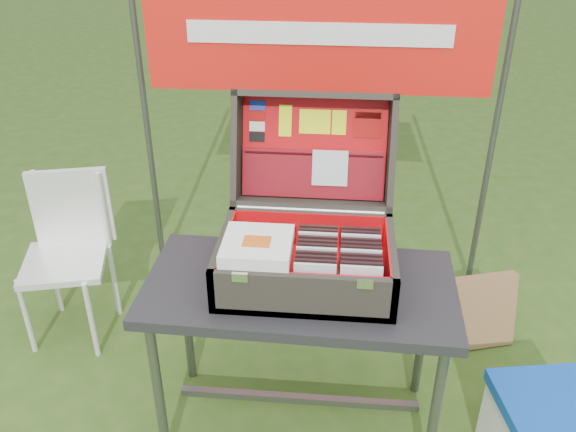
# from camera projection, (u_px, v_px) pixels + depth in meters

# --- Properties ---
(ground) EXTENTS (80.00, 80.00, 0.00)m
(ground) POSITION_uv_depth(u_px,v_px,m) (298.00, 426.00, 2.44)
(ground) COLOR #2D5215
(ground) RESTS_ON ground
(table) EXTENTS (1.10, 0.57, 0.68)m
(table) POSITION_uv_depth(u_px,v_px,m) (299.00, 357.00, 2.30)
(table) COLOR black
(table) RESTS_ON ground
(table_top) EXTENTS (1.10, 0.57, 0.04)m
(table_top) POSITION_uv_depth(u_px,v_px,m) (300.00, 288.00, 2.14)
(table_top) COLOR black
(table_top) RESTS_ON ground
(table_leg_fl) EXTENTS (0.04, 0.04, 0.64)m
(table_leg_fl) POSITION_uv_depth(u_px,v_px,m) (159.00, 394.00, 2.16)
(table_leg_fl) COLOR #59595B
(table_leg_fl) RESTS_ON ground
(table_leg_fr) EXTENTS (0.04, 0.04, 0.64)m
(table_leg_fr) POSITION_uv_depth(u_px,v_px,m) (435.00, 413.00, 2.09)
(table_leg_fr) COLOR #59595B
(table_leg_fr) RESTS_ON ground
(table_leg_bl) EXTENTS (0.04, 0.04, 0.64)m
(table_leg_bl) POSITION_uv_depth(u_px,v_px,m) (187.00, 318.00, 2.53)
(table_leg_bl) COLOR #59595B
(table_leg_bl) RESTS_ON ground
(table_leg_br) EXTENTS (0.04, 0.04, 0.64)m
(table_leg_br) POSITION_uv_depth(u_px,v_px,m) (423.00, 331.00, 2.45)
(table_leg_br) COLOR #59595B
(table_leg_br) RESTS_ON ground
(table_brace) EXTENTS (0.94, 0.03, 0.03)m
(table_brace) POSITION_uv_depth(u_px,v_px,m) (298.00, 399.00, 2.41)
(table_brace) COLOR #59595B
(table_brace) RESTS_ON ground
(suitcase) EXTENTS (0.61, 0.59, 0.55)m
(suitcase) POSITION_uv_depth(u_px,v_px,m) (308.00, 204.00, 2.06)
(suitcase) COLOR #403B31
(suitcase) RESTS_ON table
(suitcase_base_bottom) EXTENTS (0.61, 0.43, 0.02)m
(suitcase_base_bottom) POSITION_uv_depth(u_px,v_px,m) (306.00, 277.00, 2.14)
(suitcase_base_bottom) COLOR #403B31
(suitcase_base_bottom) RESTS_ON table_top
(suitcase_base_wall_front) EXTENTS (0.61, 0.02, 0.16)m
(suitcase_base_wall_front) POSITION_uv_depth(u_px,v_px,m) (302.00, 297.00, 1.93)
(suitcase_base_wall_front) COLOR #403B31
(suitcase_base_wall_front) RESTS_ON table_top
(suitcase_base_wall_back) EXTENTS (0.61, 0.02, 0.16)m
(suitcase_base_wall_back) POSITION_uv_depth(u_px,v_px,m) (310.00, 231.00, 2.28)
(suitcase_base_wall_back) COLOR #403B31
(suitcase_base_wall_back) RESTS_ON table_top
(suitcase_base_wall_left) EXTENTS (0.02, 0.43, 0.16)m
(suitcase_base_wall_left) POSITION_uv_depth(u_px,v_px,m) (223.00, 257.00, 2.13)
(suitcase_base_wall_left) COLOR #403B31
(suitcase_base_wall_left) RESTS_ON table_top
(suitcase_base_wall_right) EXTENTS (0.02, 0.43, 0.16)m
(suitcase_base_wall_right) POSITION_uv_depth(u_px,v_px,m) (391.00, 265.00, 2.08)
(suitcase_base_wall_right) COLOR #403B31
(suitcase_base_wall_right) RESTS_ON table_top
(suitcase_liner_floor) EXTENTS (0.56, 0.38, 0.01)m
(suitcase_liner_floor) POSITION_uv_depth(u_px,v_px,m) (306.00, 274.00, 2.13)
(suitcase_liner_floor) COLOR #CB000C
(suitcase_liner_floor) RESTS_ON suitcase_base_bottom
(suitcase_latch_left) EXTENTS (0.05, 0.01, 0.03)m
(suitcase_latch_left) POSITION_uv_depth(u_px,v_px,m) (240.00, 277.00, 1.90)
(suitcase_latch_left) COLOR silver
(suitcase_latch_left) RESTS_ON suitcase_base_wall_front
(suitcase_latch_right) EXTENTS (0.05, 0.01, 0.03)m
(suitcase_latch_right) POSITION_uv_depth(u_px,v_px,m) (365.00, 284.00, 1.87)
(suitcase_latch_right) COLOR silver
(suitcase_latch_right) RESTS_ON suitcase_base_wall_front
(suitcase_hinge) EXTENTS (0.54, 0.02, 0.02)m
(suitcase_hinge) POSITION_uv_depth(u_px,v_px,m) (310.00, 210.00, 2.25)
(suitcase_hinge) COLOR silver
(suitcase_hinge) RESTS_ON suitcase_base_wall_back
(suitcase_lid_back) EXTENTS (0.61, 0.16, 0.42)m
(suitcase_lid_back) POSITION_uv_depth(u_px,v_px,m) (314.00, 148.00, 2.36)
(suitcase_lid_back) COLOR #403B31
(suitcase_lid_back) RESTS_ON suitcase_base_wall_back
(suitcase_lid_rim_far) EXTENTS (0.61, 0.16, 0.07)m
(suitcase_lid_rim_far) POSITION_uv_depth(u_px,v_px,m) (315.00, 95.00, 2.25)
(suitcase_lid_rim_far) COLOR #403B31
(suitcase_lid_rim_far) RESTS_ON suitcase_lid_back
(suitcase_lid_rim_near) EXTENTS (0.61, 0.16, 0.07)m
(suitcase_lid_rim_near) POSITION_uv_depth(u_px,v_px,m) (311.00, 203.00, 2.33)
(suitcase_lid_rim_near) COLOR #403B31
(suitcase_lid_rim_near) RESTS_ON suitcase_lid_back
(suitcase_lid_rim_left) EXTENTS (0.02, 0.29, 0.46)m
(suitcase_lid_rim_left) POSITION_uv_depth(u_px,v_px,m) (237.00, 147.00, 2.31)
(suitcase_lid_rim_left) COLOR #403B31
(suitcase_lid_rim_left) RESTS_ON suitcase_lid_back
(suitcase_lid_rim_right) EXTENTS (0.02, 0.29, 0.46)m
(suitcase_lid_rim_right) POSITION_uv_depth(u_px,v_px,m) (391.00, 153.00, 2.27)
(suitcase_lid_rim_right) COLOR #403B31
(suitcase_lid_rim_right) RESTS_ON suitcase_lid_back
(suitcase_lid_liner) EXTENTS (0.55, 0.12, 0.36)m
(suitcase_lid_liner) POSITION_uv_depth(u_px,v_px,m) (314.00, 149.00, 2.34)
(suitcase_lid_liner) COLOR #CB000C
(suitcase_lid_liner) RESTS_ON suitcase_lid_back
(suitcase_liner_wall_front) EXTENTS (0.56, 0.01, 0.14)m
(suitcase_liner_wall_front) POSITION_uv_depth(u_px,v_px,m) (302.00, 291.00, 1.94)
(suitcase_liner_wall_front) COLOR #CB000C
(suitcase_liner_wall_front) RESTS_ON suitcase_base_bottom
(suitcase_liner_wall_back) EXTENTS (0.56, 0.01, 0.14)m
(suitcase_liner_wall_back) POSITION_uv_depth(u_px,v_px,m) (309.00, 230.00, 2.27)
(suitcase_liner_wall_back) COLOR #CB000C
(suitcase_liner_wall_back) RESTS_ON suitcase_base_bottom
(suitcase_liner_wall_left) EXTENTS (0.01, 0.38, 0.14)m
(suitcase_liner_wall_left) POSITION_uv_depth(u_px,v_px,m) (227.00, 254.00, 2.12)
(suitcase_liner_wall_left) COLOR #CB000C
(suitcase_liner_wall_left) RESTS_ON suitcase_base_bottom
(suitcase_liner_wall_right) EXTENTS (0.01, 0.38, 0.14)m
(suitcase_liner_wall_right) POSITION_uv_depth(u_px,v_px,m) (387.00, 262.00, 2.08)
(suitcase_liner_wall_right) COLOR #CB000C
(suitcase_liner_wall_right) RESTS_ON suitcase_base_bottom
(suitcase_lid_pocket) EXTENTS (0.54, 0.08, 0.17)m
(suitcase_lid_pocket) POSITION_uv_depth(u_px,v_px,m) (313.00, 175.00, 2.34)
(suitcase_lid_pocket) COLOR maroon
(suitcase_lid_pocket) RESTS_ON suitcase_lid_liner
(suitcase_pocket_edge) EXTENTS (0.53, 0.03, 0.03)m
(suitcase_pocket_edge) POSITION_uv_depth(u_px,v_px,m) (314.00, 153.00, 2.32)
(suitcase_pocket_edge) COLOR maroon
(suitcase_pocket_edge) RESTS_ON suitcase_lid_pocket
(suitcase_pocket_cd) EXTENTS (0.14, 0.05, 0.13)m
(suitcase_pocket_cd) POSITION_uv_depth(u_px,v_px,m) (330.00, 168.00, 2.32)
(suitcase_pocket_cd) COLOR silver
(suitcase_pocket_cd) RESTS_ON suitcase_lid_pocket
(lid_sticker_cc_a) EXTENTS (0.06, 0.01, 0.04)m
(lid_sticker_cc_a) POSITION_uv_depth(u_px,v_px,m) (258.00, 105.00, 2.32)
(lid_sticker_cc_a) COLOR #1933B2
(lid_sticker_cc_a) RESTS_ON suitcase_lid_liner
(lid_sticker_cc_b) EXTENTS (0.06, 0.01, 0.04)m
(lid_sticker_cc_b) POSITION_uv_depth(u_px,v_px,m) (257.00, 116.00, 2.33)
(lid_sticker_cc_b) COLOR #A80905
(lid_sticker_cc_b) RESTS_ON suitcase_lid_liner
(lid_sticker_cc_c) EXTENTS (0.06, 0.01, 0.04)m
(lid_sticker_cc_c) POSITION_uv_depth(u_px,v_px,m) (257.00, 126.00, 2.34)
(lid_sticker_cc_c) COLOR white
(lid_sticker_cc_c) RESTS_ON suitcase_lid_liner
(lid_sticker_cc_d) EXTENTS (0.06, 0.01, 0.04)m
(lid_sticker_cc_d) POSITION_uv_depth(u_px,v_px,m) (257.00, 137.00, 2.35)
(lid_sticker_cc_d) COLOR black
(lid_sticker_cc_d) RESTS_ON suitcase_lid_liner
(lid_card_neon_tall) EXTENTS (0.05, 0.04, 0.11)m
(lid_card_neon_tall) POSITION_uv_depth(u_px,v_px,m) (285.00, 121.00, 2.33)
(lid_card_neon_tall) COLOR #E7FC0C
(lid_card_neon_tall) RESTS_ON suitcase_lid_liner
(lid_card_neon_main) EXTENTS (0.12, 0.03, 0.09)m
(lid_card_neon_main) POSITION_uv_depth(u_px,v_px,m) (315.00, 122.00, 2.32)
(lid_card_neon_main) COLOR #E7FC0C
(lid_card_neon_main) RESTS_ON suitcase_lid_liner
(lid_card_neon_small) EXTENTS (0.05, 0.03, 0.09)m
(lid_card_neon_small) POSITION_uv_depth(u_px,v_px,m) (339.00, 123.00, 2.31)
(lid_card_neon_small) COLOR #E7FC0C
(lid_card_neon_small) RESTS_ON suitcase_lid_liner
(lid_sticker_band) EXTENTS (0.11, 0.04, 0.10)m
(lid_sticker_band) POSITION_uv_depth(u_px,v_px,m) (368.00, 123.00, 2.30)
(lid_sticker_band) COLOR #A80905
(lid_sticker_band) RESTS_ON suitcase_lid_liner
(lid_sticker_band_bar) EXTENTS (0.10, 0.01, 0.02)m
(lid_sticker_band_bar) POSITION_uv_depth(u_px,v_px,m) (368.00, 115.00, 2.29)
(lid_sticker_band_bar) COLOR black
(lid_sticker_band_bar) RESTS_ON suitcase_lid_liner
(cd_left_0) EXTENTS (0.13, 0.01, 0.15)m
(cd_left_0) POSITION_uv_depth(u_px,v_px,m) (315.00, 284.00, 1.95)
(cd_left_0) COLOR silver
(cd_left_0) RESTS_ON suitcase_liner_floor
(cd_left_1) EXTENTS (0.13, 0.01, 0.15)m
(cd_left_1) POSITION_uv_depth(u_px,v_px,m) (315.00, 280.00, 1.97)
(cd_left_1) COLOR black
(cd_left_1) RESTS_ON suitcase_liner_floor
(cd_left_2) EXTENTS (0.13, 0.01, 0.15)m
(cd_left_2) POSITION_uv_depth(u_px,v_px,m) (315.00, 275.00, 1.99)
(cd_left_2) COLOR black
(cd_left_2) RESTS_ON suitcase_liner_floor
(cd_left_3) EXTENTS (0.13, 0.01, 0.15)m
(cd_left_3) POSITION_uv_depth(u_px,v_px,m) (316.00, 271.00, 2.01)
(cd_left_3) COLOR black
(cd_left_3) RESTS_ON suitcase_liner_floor
(cd_left_4) EXTENTS (0.13, 0.01, 0.15)m
(cd_left_4) POSITION_uv_depth(u_px,v_px,m) (316.00, 267.00, 2.03)
(cd_left_4) COLOR silver
(cd_left_4) RESTS_ON suitcase_liner_floor
(cd_left_5) EXTENTS (0.13, 0.01, 0.15)m
(cd_left_5) POSITION_uv_depth(u_px,v_px,m) (317.00, 263.00, 2.05)
(cd_left_5) COLOR black
(cd_left_5) RESTS_ON suitcase_liner_floor
(cd_left_6) EXTENTS (0.13, 0.01, 0.15)m
(cd_left_6) POSITION_uv_depth(u_px,v_px,m) (317.00, 259.00, 2.07)
(cd_left_6) COLOR black
(cd_left_6) RESTS_ON suitcase_liner_floor
(cd_left_7) EXTENTS (0.13, 0.01, 0.15)m
(cd_left_7) POSITION_uv_depth(u_px,v_px,m) (317.00, 255.00, 2.09)
(cd_left_7) COLOR black
(cd_left_7) RESTS_ON suitcase_liner_floor
(cd_left_8) EXTENTS (0.13, 0.01, 0.15)m
(cd_left_8) POSITION_uv_depth(u_px,v_px,m) (318.00, 252.00, 2.11)
(cd_left_8) COLOR silver
(cd_left_8) RESTS_ON suitcase_liner_floor
(cd_left_9) EXTENTS (0.13, 0.01, 0.15)m
(cd_left_9) POSITION_uv_depth(u_px,v_px,m) (318.00, 248.00, 2.13)
(cd_left_9) COLOR black
(cd_left_9) RESTS_ON suitcase_liner_floor
(cd_left_10) EXTENTS (0.13, 0.01, 0.15)m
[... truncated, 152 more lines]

